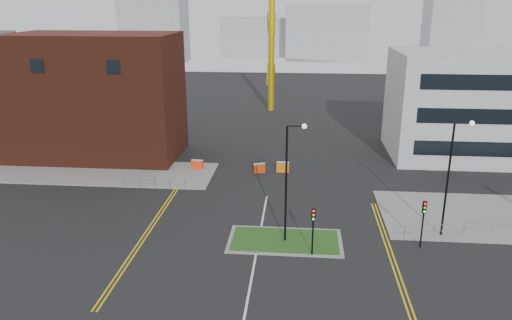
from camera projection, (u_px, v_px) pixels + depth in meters
The scene contains 23 objects.
ground at pixel (247, 300), 30.35m from camera, with size 200.00×200.00×0.00m, color black.
pavement_left at pixel (82, 172), 52.91m from camera, with size 28.00×8.00×0.12m, color slate.
island_kerb at pixel (285, 241), 37.75m from camera, with size 8.60×4.60×0.08m, color slate.
grass_island at pixel (285, 241), 37.74m from camera, with size 8.00×4.00×0.12m, color #1F4918.
brick_building at pixel (73, 97), 56.77m from camera, with size 24.20×10.07×14.24m.
office_block at pixel (505, 106), 56.59m from camera, with size 25.00×12.20×12.00m.
streetlamp_island at pixel (289, 174), 36.08m from camera, with size 1.46×0.36×9.18m.
streetlamp_right_near at pixel (452, 170), 36.95m from camera, with size 1.46×0.36×9.18m.
traffic_light_island at pixel (313, 223), 34.89m from camera, with size 0.28×0.33×3.65m.
traffic_light_right at pixel (424, 215), 36.10m from camera, with size 0.28×0.33×3.65m.
railing_left at pixel (154, 181), 48.13m from camera, with size 6.05×0.05×1.10m.
centre_line at pixel (251, 283), 32.24m from camera, with size 0.15×30.00×0.01m, color silver.
yellow_left_a at pixel (151, 224), 40.60m from camera, with size 0.12×24.00×0.01m, color gold.
yellow_left_b at pixel (154, 225), 40.57m from camera, with size 0.12×24.00×0.01m, color gold.
yellow_right_a at pixel (390, 259), 35.22m from camera, with size 0.12×20.00×0.01m, color gold.
yellow_right_b at pixel (394, 259), 35.19m from camera, with size 0.12×20.00×0.01m, color gold.
skyline_a at pixel (154, 23), 144.20m from camera, with size 18.00×12.00×22.00m, color gray.
skyline_b at pixel (326, 33), 150.30m from camera, with size 24.00×12.00×16.00m, color gray.
skyline_c at pixel (453, 13), 140.71m from camera, with size 14.00×12.00×28.00m, color gray.
skyline_d at pixel (269, 37), 161.94m from camera, with size 30.00×12.00×12.00m, color gray.
barrier_left at pixel (197, 164), 53.61m from camera, with size 1.31×0.62×1.06m.
barrier_mid at pixel (259, 168), 52.60m from camera, with size 1.26×0.77×1.01m.
barrier_right at pixel (283, 167), 52.82m from camera, with size 1.32×0.48×1.10m.
Camera 1 is at (2.89, -26.12, 17.43)m, focal length 35.00 mm.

